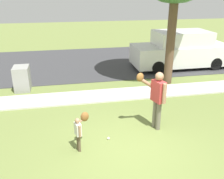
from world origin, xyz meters
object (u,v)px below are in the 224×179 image
person_adult (157,95)px  parked_van_white (181,50)px  baseball (108,138)px  utility_cabinet (22,78)px  person_child (80,127)px

person_adult → parked_van_white: parked_van_white is taller
person_adult → baseball: bearing=-2.8°
person_adult → parked_van_white: (3.48, 5.77, -0.17)m
baseball → utility_cabinet: (-2.78, 4.32, 0.46)m
baseball → utility_cabinet: 5.16m
person_child → utility_cabinet: (-2.01, 4.60, -0.15)m
person_adult → utility_cabinet: bearing=-59.5°
utility_cabinet → parked_van_white: size_ratio=0.20×
person_adult → utility_cabinet: size_ratio=1.76×
utility_cabinet → parked_van_white: 7.96m
person_adult → baseball: 1.84m
person_adult → utility_cabinet: person_adult is taller
person_adult → baseball: (-1.47, -0.36, -1.04)m
person_child → baseball: 1.02m
utility_cabinet → parked_van_white: (7.74, 1.81, 0.40)m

